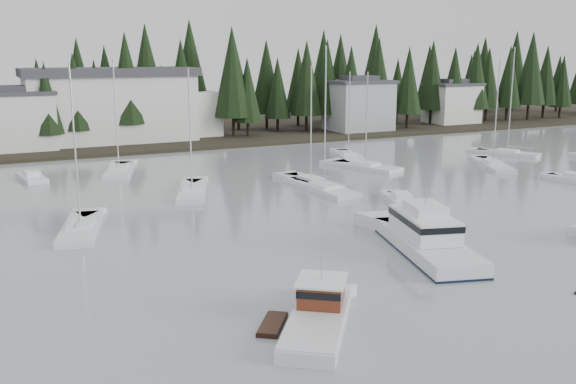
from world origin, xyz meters
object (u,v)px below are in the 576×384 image
(sailboat_1, at_px, (507,154))
(sailboat_5, at_px, (119,172))
(house_east_a, at_px, (359,104))
(sailboat_4, at_px, (365,168))
(sailboat_7, at_px, (348,157))
(sailboat_10, at_px, (493,166))
(lobster_boat_brown, at_px, (316,318))
(runabout_1, at_px, (401,202))
(runabout_2, at_px, (575,181))
(sailboat_11, at_px, (324,190))
(runabout_3, at_px, (32,179))
(house_west, at_px, (20,119))
(house_east_b, at_px, (452,102))
(sailboat_12, at_px, (311,183))
(sailboat_0, at_px, (192,193))
(harbor_inn, at_px, (125,105))
(sailboat_8, at_px, (81,230))
(cabin_cruiser_center, at_px, (426,241))

(sailboat_1, height_order, sailboat_5, sailboat_1)
(house_east_a, xyz_separation_m, sailboat_4, (-17.92, -30.19, -4.85))
(sailboat_7, distance_m, sailboat_10, 18.36)
(lobster_boat_brown, height_order, runabout_1, lobster_boat_brown)
(runabout_2, bearing_deg, sailboat_11, 65.81)
(runabout_3, bearing_deg, sailboat_11, -134.34)
(sailboat_4, bearing_deg, sailboat_10, -131.10)
(house_west, bearing_deg, house_east_b, 0.75)
(sailboat_4, relative_size, runabout_2, 1.79)
(lobster_boat_brown, bearing_deg, sailboat_7, 3.44)
(runabout_2, bearing_deg, sailboat_7, 20.58)
(house_east_a, bearing_deg, sailboat_1, -80.57)
(house_west, xyz_separation_m, runabout_3, (-0.49, -21.40, -4.52))
(sailboat_4, height_order, sailboat_12, sailboat_12)
(lobster_boat_brown, height_order, sailboat_0, sailboat_0)
(house_west, height_order, runabout_3, house_west)
(house_west, bearing_deg, lobster_boat_brown, -82.36)
(house_west, height_order, sailboat_0, sailboat_0)
(house_east_b, xyz_separation_m, runabout_2, (-24.27, -49.11, -4.27))
(house_east_b, relative_size, runabout_2, 1.43)
(house_west, xyz_separation_m, sailboat_1, (58.97, -30.93, -4.56))
(sailboat_11, bearing_deg, harbor_inn, 11.04)
(house_west, height_order, runabout_2, house_west)
(sailboat_8, bearing_deg, cabin_cruiser_center, -112.26)
(sailboat_5, bearing_deg, house_east_b, -55.27)
(harbor_inn, bearing_deg, runabout_1, -74.53)
(runabout_3, bearing_deg, house_east_b, -82.16)
(lobster_boat_brown, relative_size, sailboat_11, 0.55)
(harbor_inn, distance_m, runabout_2, 63.45)
(sailboat_11, bearing_deg, runabout_2, -109.29)
(harbor_inn, height_order, sailboat_8, sailboat_8)
(sailboat_7, bearing_deg, sailboat_8, 138.12)
(sailboat_4, relative_size, sailboat_11, 0.81)
(house_east_b, xyz_separation_m, sailboat_12, (-50.10, -37.35, -4.33))
(house_east_b, height_order, sailboat_12, sailboat_12)
(sailboat_11, xyz_separation_m, runabout_1, (3.78, -7.79, 0.05))
(sailboat_4, distance_m, sailboat_10, 15.74)
(house_east_a, height_order, runabout_3, house_east_a)
(sailboat_4, xyz_separation_m, sailboat_11, (-10.63, -8.95, 0.03))
(sailboat_5, bearing_deg, sailboat_7, -77.83)
(sailboat_4, height_order, sailboat_10, sailboat_10)
(house_east_b, bearing_deg, sailboat_11, -140.86)
(sailboat_8, relative_size, sailboat_12, 1.05)
(harbor_inn, height_order, lobster_boat_brown, harbor_inn)
(sailboat_11, relative_size, runabout_3, 2.55)
(sailboat_11, xyz_separation_m, runabout_3, (-25.94, 18.74, 0.05))
(runabout_1, bearing_deg, runabout_3, 67.36)
(sailboat_11, height_order, runabout_1, sailboat_11)
(lobster_boat_brown, xyz_separation_m, cabin_cruiser_center, (12.87, 7.67, 0.32))
(sailboat_5, height_order, sailboat_7, sailboat_5)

